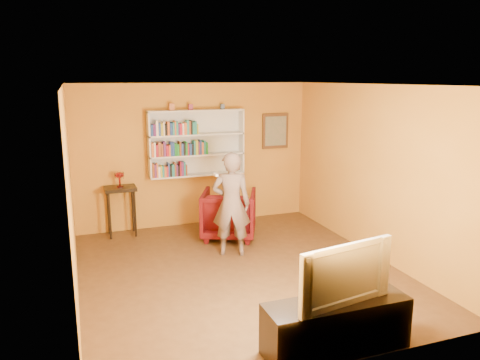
# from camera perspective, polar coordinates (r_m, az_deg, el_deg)

# --- Properties ---
(room_shell) EXTENTS (5.30, 5.80, 2.88)m
(room_shell) POSITION_cam_1_polar(r_m,az_deg,el_deg) (6.69, -0.09, -3.05)
(room_shell) COLOR #4B3018
(room_shell) RESTS_ON ground
(bookshelf) EXTENTS (1.80, 0.29, 1.23)m
(bookshelf) POSITION_cam_1_polar(r_m,az_deg,el_deg) (8.83, -5.41, 4.53)
(bookshelf) COLOR silver
(bookshelf) RESTS_ON room_shell
(books_row_lower) EXTENTS (0.64, 0.18, 0.26)m
(books_row_lower) POSITION_cam_1_polar(r_m,az_deg,el_deg) (8.69, -8.57, 1.20)
(books_row_lower) COLOR brown
(books_row_lower) RESTS_ON bookshelf
(books_row_middle) EXTENTS (1.04, 0.19, 0.27)m
(books_row_middle) POSITION_cam_1_polar(r_m,az_deg,el_deg) (8.66, -7.40, 3.79)
(books_row_middle) COLOR orange
(books_row_middle) RESTS_ON bookshelf
(books_row_upper) EXTENTS (0.87, 0.19, 0.27)m
(books_row_upper) POSITION_cam_1_polar(r_m,az_deg,el_deg) (8.60, -8.02, 6.23)
(books_row_upper) COLOR navy
(books_row_upper) RESTS_ON bookshelf
(ornament_left) EXTENTS (0.09, 0.09, 0.12)m
(ornament_left) POSITION_cam_1_polar(r_m,az_deg,el_deg) (8.60, -8.35, 8.81)
(ornament_left) COLOR #BE6836
(ornament_left) RESTS_ON bookshelf
(ornament_centre) EXTENTS (0.08, 0.08, 0.11)m
(ornament_centre) POSITION_cam_1_polar(r_m,az_deg,el_deg) (8.68, -6.06, 8.84)
(ornament_centre) COLOR #953148
(ornament_centre) RESTS_ON bookshelf
(ornament_right) EXTENTS (0.07, 0.07, 0.10)m
(ornament_right) POSITION_cam_1_polar(r_m,az_deg,el_deg) (8.85, -2.17, 8.93)
(ornament_right) COLOR #485A79
(ornament_right) RESTS_ON bookshelf
(framed_painting) EXTENTS (0.55, 0.05, 0.70)m
(framed_painting) POSITION_cam_1_polar(r_m,az_deg,el_deg) (9.40, 4.32, 5.98)
(framed_painting) COLOR #4F2F16
(framed_painting) RESTS_ON room_shell
(console_table) EXTENTS (0.55, 0.42, 0.90)m
(console_table) POSITION_cam_1_polar(r_m,az_deg,el_deg) (8.60, -14.36, -1.83)
(console_table) COLOR black
(console_table) RESTS_ON ground
(ruby_lustre) EXTENTS (0.17, 0.16, 0.27)m
(ruby_lustre) POSITION_cam_1_polar(r_m,az_deg,el_deg) (8.52, -14.48, 0.43)
(ruby_lustre) COLOR maroon
(ruby_lustre) RESTS_ON console_table
(armchair) EXTENTS (1.22, 1.23, 0.86)m
(armchair) POSITION_cam_1_polar(r_m,az_deg,el_deg) (8.31, -1.37, -4.16)
(armchair) COLOR #41040A
(armchair) RESTS_ON ground
(person) EXTENTS (0.71, 0.59, 1.67)m
(person) POSITION_cam_1_polar(r_m,az_deg,el_deg) (7.40, -1.07, -2.96)
(person) COLOR brown
(person) RESTS_ON ground
(game_remote) EXTENTS (0.04, 0.15, 0.04)m
(game_remote) POSITION_cam_1_polar(r_m,az_deg,el_deg) (6.97, -3.00, 0.67)
(game_remote) COLOR white
(game_remote) RESTS_ON person
(tv_cabinet) EXTENTS (1.55, 0.46, 0.55)m
(tv_cabinet) POSITION_cam_1_polar(r_m,az_deg,el_deg) (5.18, 11.63, -16.98)
(tv_cabinet) COLOR black
(tv_cabinet) RESTS_ON ground
(television) EXTENTS (1.14, 0.34, 0.65)m
(television) POSITION_cam_1_polar(r_m,az_deg,el_deg) (4.92, 11.94, -10.84)
(television) COLOR black
(television) RESTS_ON tv_cabinet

